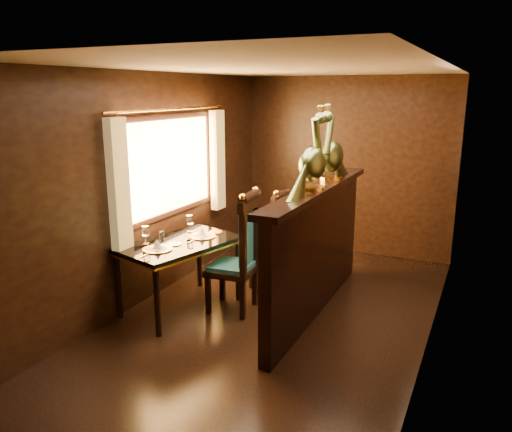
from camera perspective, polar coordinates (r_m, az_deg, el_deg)
The scene contains 8 objects.
ground at distance 5.33m, azimuth 2.29°, elevation -11.41°, with size 5.00×5.00×0.00m, color black.
room_shell at distance 4.91m, azimuth 1.63°, elevation 5.77°, with size 3.04×5.04×2.52m.
partition at distance 5.22m, azimuth 6.92°, elevation -3.62°, with size 0.26×2.70×1.36m.
dining_table at distance 5.33m, azimuth -8.74°, elevation -3.66°, with size 1.08×1.43×0.95m.
chair_left at distance 5.20m, azimuth -1.55°, elevation -3.83°, with size 0.53×0.55×1.33m.
chair_right at distance 5.76m, azimuth 2.91°, elevation -2.50°, with size 0.56×0.57×1.25m.
peacock_left at distance 4.79m, azimuth 6.49°, elevation 7.64°, with size 0.25×0.67×0.80m, color #174735, non-canonical shape.
peacock_right at distance 5.38m, azimuth 8.68°, elevation 8.32°, with size 0.26×0.68×0.81m, color #174735, non-canonical shape.
Camera 1 is at (1.88, -4.42, 2.30)m, focal length 35.00 mm.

